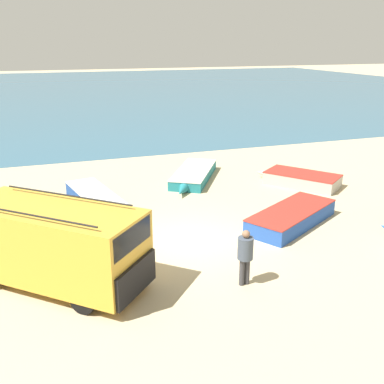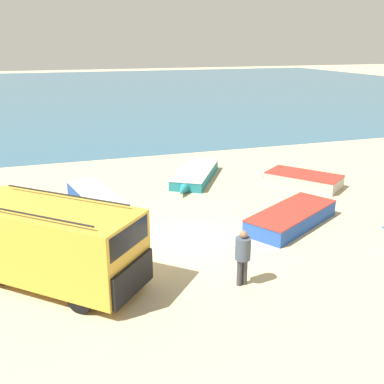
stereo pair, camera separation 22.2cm
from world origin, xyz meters
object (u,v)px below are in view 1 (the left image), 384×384
parked_van (53,243)px  fishing_rowboat_3 (193,175)px  fishing_rowboat_1 (294,216)px  fishing_rowboat_0 (97,201)px  fishing_rowboat_4 (300,179)px  fisherman_1 (245,252)px

parked_van → fishing_rowboat_3: (6.96, 8.20, -1.01)m
parked_van → fishing_rowboat_1: (8.67, 1.69, -0.95)m
parked_van → fishing_rowboat_0: parked_van is taller
fishing_rowboat_4 → fisherman_1: (-6.49, -7.53, 0.69)m
fishing_rowboat_0 → fishing_rowboat_3: 5.60m
fisherman_1 → fishing_rowboat_0: bearing=18.3°
fishing_rowboat_1 → fishing_rowboat_4: 4.94m
fishing_rowboat_1 → fishing_rowboat_0: bearing=119.1°
fishing_rowboat_4 → fishing_rowboat_0: bearing=53.1°
fishing_rowboat_1 → fishing_rowboat_4: (2.81, 4.07, -0.01)m
fishing_rowboat_1 → fishing_rowboat_3: fishing_rowboat_1 is taller
fishing_rowboat_0 → fisherman_1: fisherman_1 is taller
fishing_rowboat_0 → fisherman_1: bearing=10.8°
fishing_rowboat_3 → fishing_rowboat_4: fishing_rowboat_4 is taller
fishing_rowboat_0 → fishing_rowboat_3: (5.03, 2.48, -0.06)m
fishing_rowboat_4 → fisherman_1: bearing=102.1°
fisherman_1 → parked_van: bearing=66.5°
fishing_rowboat_0 → fisherman_1: size_ratio=3.20×
parked_van → fishing_rowboat_3: bearing=92.1°
fishing_rowboat_1 → fisherman_1: 5.11m
fishing_rowboat_4 → fisherman_1: 9.97m
parked_van → fishing_rowboat_1: 8.89m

